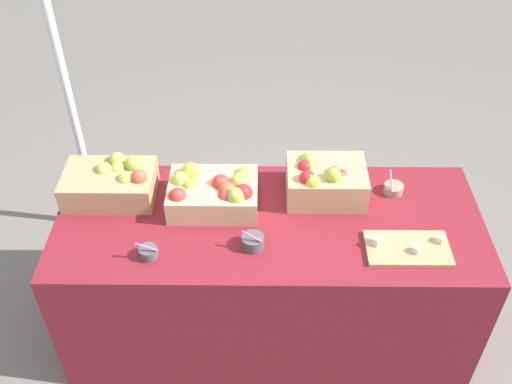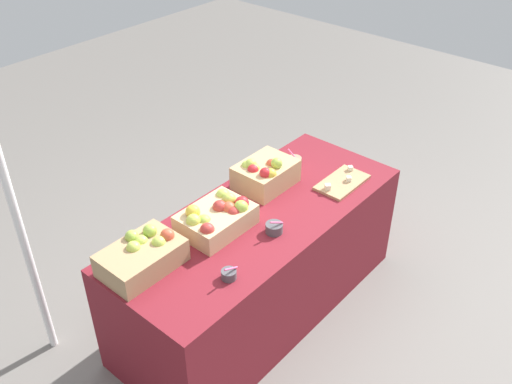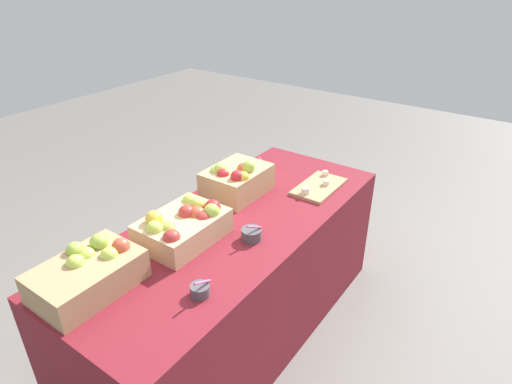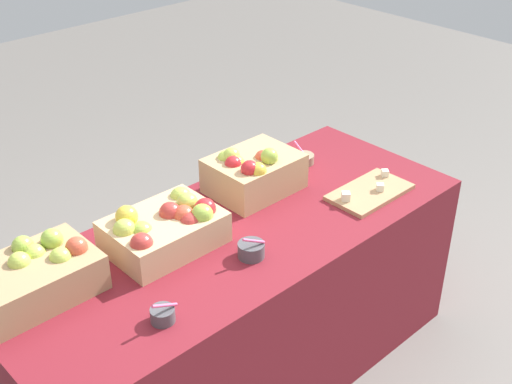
{
  "view_description": "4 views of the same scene",
  "coord_description": "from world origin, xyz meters",
  "px_view_note": "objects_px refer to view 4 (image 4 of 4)",
  "views": [
    {
      "loc": [
        -0.04,
        -1.88,
        2.53
      ],
      "look_at": [
        -0.06,
        -0.01,
        0.91
      ],
      "focal_mm": 41.06,
      "sensor_mm": 36.0,
      "label": 1
    },
    {
      "loc": [
        -2.0,
        -1.69,
        2.7
      ],
      "look_at": [
        -0.02,
        0.01,
        0.9
      ],
      "focal_mm": 39.98,
      "sensor_mm": 36.0,
      "label": 2
    },
    {
      "loc": [
        -1.45,
        -1.16,
        1.9
      ],
      "look_at": [
        0.17,
        -0.02,
        0.84
      ],
      "focal_mm": 30.36,
      "sensor_mm": 36.0,
      "label": 3
    },
    {
      "loc": [
        -1.38,
        -1.58,
        2.14
      ],
      "look_at": [
        0.17,
        0.06,
        0.81
      ],
      "focal_mm": 47.01,
      "sensor_mm": 36.0,
      "label": 4
    }
  ],
  "objects_px": {
    "sample_bowl_far": "(163,315)",
    "apple_crate_left": "(35,276)",
    "apple_crate_right": "(254,171)",
    "cutting_board_front": "(370,192)",
    "sample_bowl_near": "(251,250)",
    "sample_bowl_mid": "(304,159)",
    "apple_crate_middle": "(165,228)"
  },
  "relations": [
    {
      "from": "cutting_board_front",
      "to": "sample_bowl_near",
      "type": "bearing_deg",
      "value": 178.73
    },
    {
      "from": "apple_crate_left",
      "to": "apple_crate_middle",
      "type": "distance_m",
      "value": 0.48
    },
    {
      "from": "sample_bowl_near",
      "to": "cutting_board_front",
      "type": "bearing_deg",
      "value": -1.27
    },
    {
      "from": "apple_crate_right",
      "to": "cutting_board_front",
      "type": "distance_m",
      "value": 0.48
    },
    {
      "from": "cutting_board_front",
      "to": "sample_bowl_far",
      "type": "bearing_deg",
      "value": -177.49
    },
    {
      "from": "sample_bowl_mid",
      "to": "sample_bowl_far",
      "type": "relative_size",
      "value": 1.06
    },
    {
      "from": "apple_crate_left",
      "to": "sample_bowl_far",
      "type": "bearing_deg",
      "value": -60.4
    },
    {
      "from": "apple_crate_middle",
      "to": "sample_bowl_near",
      "type": "bearing_deg",
      "value": -55.71
    },
    {
      "from": "cutting_board_front",
      "to": "sample_bowl_mid",
      "type": "relative_size",
      "value": 3.44
    },
    {
      "from": "apple_crate_middle",
      "to": "sample_bowl_near",
      "type": "height_order",
      "value": "apple_crate_middle"
    },
    {
      "from": "sample_bowl_far",
      "to": "apple_crate_right",
      "type": "bearing_deg",
      "value": 27.72
    },
    {
      "from": "apple_crate_left",
      "to": "sample_bowl_mid",
      "type": "relative_size",
      "value": 4.01
    },
    {
      "from": "cutting_board_front",
      "to": "apple_crate_middle",
      "type": "bearing_deg",
      "value": 161.62
    },
    {
      "from": "apple_crate_left",
      "to": "apple_crate_middle",
      "type": "bearing_deg",
      "value": -7.94
    },
    {
      "from": "apple_crate_left",
      "to": "cutting_board_front",
      "type": "distance_m",
      "value": 1.34
    },
    {
      "from": "cutting_board_front",
      "to": "sample_bowl_near",
      "type": "distance_m",
      "value": 0.65
    },
    {
      "from": "apple_crate_right",
      "to": "sample_bowl_mid",
      "type": "bearing_deg",
      "value": 4.04
    },
    {
      "from": "cutting_board_front",
      "to": "sample_bowl_mid",
      "type": "xyz_separation_m",
      "value": [
        0.0,
        0.37,
        0.01
      ]
    },
    {
      "from": "sample_bowl_mid",
      "to": "sample_bowl_far",
      "type": "xyz_separation_m",
      "value": [
        -1.08,
        -0.42,
        0.0
      ]
    },
    {
      "from": "sample_bowl_far",
      "to": "apple_crate_left",
      "type": "bearing_deg",
      "value": 119.6
    },
    {
      "from": "sample_bowl_near",
      "to": "sample_bowl_mid",
      "type": "xyz_separation_m",
      "value": [
        0.65,
        0.36,
        -0.01
      ]
    },
    {
      "from": "apple_crate_middle",
      "to": "apple_crate_right",
      "type": "bearing_deg",
      "value": 8.48
    },
    {
      "from": "apple_crate_right",
      "to": "sample_bowl_far",
      "type": "distance_m",
      "value": 0.85
    },
    {
      "from": "apple_crate_left",
      "to": "sample_bowl_far",
      "type": "relative_size",
      "value": 4.26
    },
    {
      "from": "apple_crate_right",
      "to": "sample_bowl_mid",
      "type": "relative_size",
      "value": 3.51
    },
    {
      "from": "sample_bowl_near",
      "to": "sample_bowl_mid",
      "type": "relative_size",
      "value": 0.99
    },
    {
      "from": "cutting_board_front",
      "to": "sample_bowl_far",
      "type": "relative_size",
      "value": 3.65
    },
    {
      "from": "apple_crate_right",
      "to": "cutting_board_front",
      "type": "relative_size",
      "value": 1.02
    },
    {
      "from": "apple_crate_right",
      "to": "sample_bowl_mid",
      "type": "distance_m",
      "value": 0.33
    },
    {
      "from": "sample_bowl_near",
      "to": "sample_bowl_mid",
      "type": "height_order",
      "value": "sample_bowl_mid"
    },
    {
      "from": "apple_crate_right",
      "to": "sample_bowl_mid",
      "type": "height_order",
      "value": "apple_crate_right"
    },
    {
      "from": "cutting_board_front",
      "to": "sample_bowl_mid",
      "type": "height_order",
      "value": "sample_bowl_mid"
    }
  ]
}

